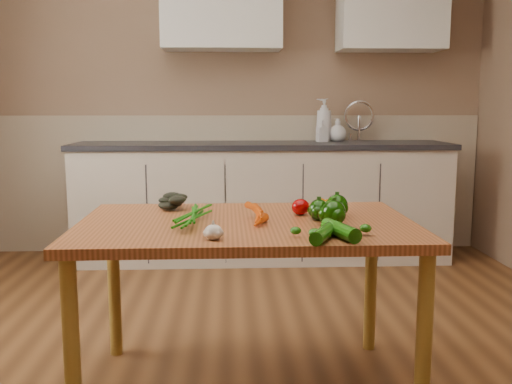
{
  "coord_description": "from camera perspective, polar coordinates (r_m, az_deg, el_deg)",
  "views": [
    {
      "loc": [
        -0.05,
        -2.15,
        1.17
      ],
      "look_at": [
        0.07,
        0.35,
        0.8
      ],
      "focal_mm": 40.0,
      "sensor_mm": 36.0,
      "label": 1
    }
  ],
  "objects": [
    {
      "name": "soap_bottle_c",
      "position": [
        4.55,
        8.18,
        6.15
      ],
      "size": [
        0.2,
        0.2,
        0.18
      ],
      "primitive_type": "imported",
      "rotation": [
        0.0,
        0.0,
        4.0
      ],
      "color": "silver",
      "rests_on": "counter_run"
    },
    {
      "name": "garlic_bulb",
      "position": [
        1.97,
        -4.29,
        -4.02
      ],
      "size": [
        0.06,
        0.06,
        0.05
      ],
      "primitive_type": "ellipsoid",
      "color": "beige",
      "rests_on": "table"
    },
    {
      "name": "room",
      "position": [
        2.32,
        -1.51,
        10.41
      ],
      "size": [
        4.04,
        5.04,
        2.64
      ],
      "color": "brown",
      "rests_on": "ground"
    },
    {
      "name": "upper_cabinets",
      "position": [
        4.57,
        4.64,
        18.32
      ],
      "size": [
        2.15,
        0.35,
        0.7
      ],
      "color": "silver",
      "rests_on": "room"
    },
    {
      "name": "soap_bottle_a",
      "position": [
        4.54,
        6.82,
        7.16
      ],
      "size": [
        0.18,
        0.18,
        0.33
      ],
      "primitive_type": "imported",
      "rotation": [
        0.0,
        0.0,
        4.12
      ],
      "color": "silver",
      "rests_on": "counter_run"
    },
    {
      "name": "pepper_a",
      "position": [
        2.32,
        6.3,
        -1.79
      ],
      "size": [
        0.08,
        0.08,
        0.08
      ],
      "primitive_type": "sphere",
      "color": "#0C3202",
      "rests_on": "table"
    },
    {
      "name": "soap_bottle_b",
      "position": [
        4.48,
        6.62,
        6.08
      ],
      "size": [
        0.09,
        0.09,
        0.17
      ],
      "primitive_type": "imported",
      "rotation": [
        0.0,
        0.0,
        3.36
      ],
      "color": "silver",
      "rests_on": "counter_run"
    },
    {
      "name": "tomato_c",
      "position": [
        2.45,
        7.43,
        -1.43
      ],
      "size": [
        0.07,
        0.07,
        0.07
      ],
      "primitive_type": "ellipsoid",
      "color": "#D85E05",
      "rests_on": "table"
    },
    {
      "name": "zucchini_b",
      "position": [
        1.98,
        6.82,
        -4.09
      ],
      "size": [
        0.13,
        0.21,
        0.05
      ],
      "primitive_type": "cylinder",
      "rotation": [
        1.57,
        0.0,
        -0.43
      ],
      "color": "#124B08",
      "rests_on": "table"
    },
    {
      "name": "tomato_b",
      "position": [
        2.52,
        6.48,
        -1.26
      ],
      "size": [
        0.06,
        0.06,
        0.06
      ],
      "primitive_type": "ellipsoid",
      "color": "#D85E05",
      "rests_on": "table"
    },
    {
      "name": "table",
      "position": [
        2.31,
        -0.95,
        -4.85
      ],
      "size": [
        1.34,
        0.87,
        0.72
      ],
      "rotation": [
        0.0,
        0.0,
        0.01
      ],
      "color": "#A4592F",
      "rests_on": "ground"
    },
    {
      "name": "zucchini_a",
      "position": [
        2.01,
        8.46,
        -3.82
      ],
      "size": [
        0.11,
        0.21,
        0.05
      ],
      "primitive_type": "cylinder",
      "rotation": [
        1.57,
        0.0,
        0.31
      ],
      "color": "#124B08",
      "rests_on": "table"
    },
    {
      "name": "carrot_bunch",
      "position": [
        2.26,
        -1.92,
        -2.22
      ],
      "size": [
        0.25,
        0.19,
        0.07
      ],
      "primitive_type": null,
      "rotation": [
        0.0,
        0.0,
        0.01
      ],
      "color": "#C64104",
      "rests_on": "table"
    },
    {
      "name": "leafy_greens",
      "position": [
        2.58,
        -9.19,
        -0.65
      ],
      "size": [
        0.19,
        0.17,
        0.1
      ],
      "primitive_type": null,
      "color": "black",
      "rests_on": "table"
    },
    {
      "name": "pepper_c",
      "position": [
        2.22,
        7.76,
        -2.1
      ],
      "size": [
        0.1,
        0.1,
        0.1
      ],
      "primitive_type": "sphere",
      "color": "#0C3202",
      "rests_on": "table"
    },
    {
      "name": "tomato_a",
      "position": [
        2.42,
        4.48,
        -1.5
      ],
      "size": [
        0.08,
        0.08,
        0.07
      ],
      "primitive_type": "ellipsoid",
      "color": "#8C0203",
      "rests_on": "table"
    },
    {
      "name": "counter_run",
      "position": [
        4.4,
        0.75,
        -0.79
      ],
      "size": [
        2.84,
        0.64,
        1.14
      ],
      "color": "beige",
      "rests_on": "ground"
    },
    {
      "name": "pepper_b",
      "position": [
        2.39,
        8.1,
        -1.4
      ],
      "size": [
        0.09,
        0.09,
        0.09
      ],
      "primitive_type": "sphere",
      "color": "#0C3202",
      "rests_on": "table"
    }
  ]
}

